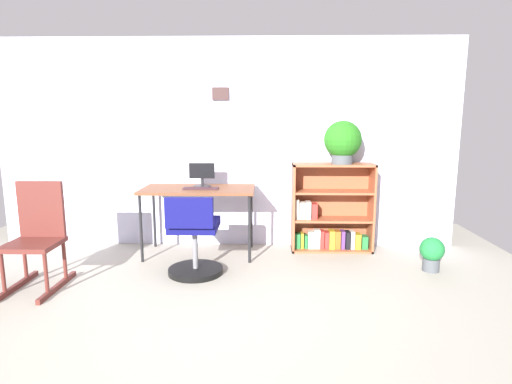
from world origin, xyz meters
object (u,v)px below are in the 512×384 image
potted_plant_on_shelf (343,141)px  desk (198,193)px  monitor (202,175)px  office_chair (194,240)px  keyboard (201,188)px  rocking_chair (37,235)px  bookshelf_low (330,213)px  potted_plant_floor (432,252)px

potted_plant_on_shelf → desk: bearing=-173.8°
monitor → potted_plant_on_shelf: potted_plant_on_shelf is taller
office_chair → desk: bearing=94.6°
desk → office_chair: 0.70m
keyboard → rocking_chair: 1.56m
office_chair → bookshelf_low: (1.38, 0.84, 0.07)m
office_chair → rocking_chair: (-1.31, -0.27, 0.12)m
rocking_chair → keyboard: bearing=31.9°
desk → keyboard: (0.04, -0.08, 0.06)m
keyboard → potted_plant_on_shelf: bearing=9.3°
potted_plant_on_shelf → office_chair: bearing=-152.2°
monitor → office_chair: monitor is taller
bookshelf_low → potted_plant_floor: 1.13m
monitor → rocking_chair: 1.66m
keyboard → potted_plant_floor: keyboard is taller
bookshelf_low → keyboard: bearing=-167.9°
office_chair → potted_plant_floor: office_chair is taller
bookshelf_low → monitor: bearing=-174.4°
monitor → rocking_chair: (-1.29, -0.97, -0.39)m
desk → rocking_chair: (-1.26, -0.89, -0.21)m
office_chair → bookshelf_low: bearing=31.1°
bookshelf_low → potted_plant_on_shelf: bearing=-27.9°
rocking_chair → potted_plant_on_shelf: 3.08m
keyboard → monitor: bearing=93.0°
bookshelf_low → rocking_chair: bearing=-157.6°
monitor → rocking_chair: bearing=-143.1°
office_chair → potted_plant_floor: bearing=4.2°
office_chair → keyboard: bearing=91.1°
monitor → office_chair: 0.86m
rocking_chair → office_chair: bearing=11.8°
rocking_chair → bookshelf_low: (2.70, 1.11, -0.04)m
desk → bookshelf_low: (1.43, 0.22, -0.26)m
monitor → keyboard: (0.01, -0.16, -0.12)m
keyboard → bookshelf_low: bearing=12.1°
monitor → potted_plant_on_shelf: (1.50, 0.08, 0.36)m
rocking_chair → potted_plant_floor: 3.61m
keyboard → bookshelf_low: bookshelf_low is taller
monitor → keyboard: size_ratio=0.75×
keyboard → bookshelf_low: 1.46m
keyboard → office_chair: bearing=-88.9°
office_chair → bookshelf_low: 1.62m
desk → potted_plant_on_shelf: potted_plant_on_shelf is taller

